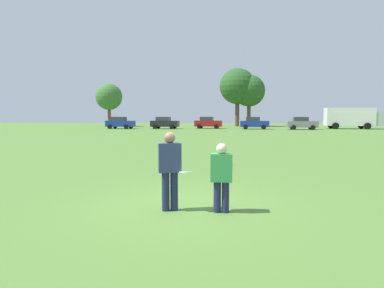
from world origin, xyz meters
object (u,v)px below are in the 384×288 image
parked_car_near_left (120,123)px  parked_car_mid_right (254,123)px  player_defender (222,174)px  traffic_cone (228,160)px  parked_car_mid_left (165,123)px  parked_car_near_right (302,123)px  box_truck (353,117)px  parked_car_center (208,123)px  frisbee (185,172)px  player_thrower (170,167)px

parked_car_near_left → parked_car_mid_right: same height
player_defender → traffic_cone: size_ratio=3.10×
parked_car_mid_left → parked_car_near_right: 20.17m
parked_car_mid_left → box_truck: box_truck is taller
parked_car_near_left → box_truck: bearing=4.6°
traffic_cone → parked_car_mid_right: size_ratio=0.11×
parked_car_near_right → box_truck: size_ratio=0.50×
parked_car_center → box_truck: bearing=1.2°
traffic_cone → parked_car_near_right: 36.45m
traffic_cone → player_defender: bearing=-92.2°
parked_car_near_left → parked_car_mid_right: (20.28, 0.73, 0.00)m
parked_car_near_left → parked_car_mid_left: bearing=4.0°
traffic_cone → parked_car_mid_left: size_ratio=0.11×
parked_car_near_right → box_truck: (8.32, 3.16, 0.83)m
player_defender → parked_car_mid_right: 42.63m
player_defender → frisbee: player_defender is taller
parked_car_center → player_defender: bearing=-87.1°
box_truck → parked_car_near_left: bearing=-175.4°
player_thrower → box_truck: box_truck is taller
parked_car_mid_left → parked_car_near_left: bearing=-176.0°
frisbee → box_truck: 48.97m
parked_car_near_left → parked_car_center: bearing=10.0°
frisbee → parked_car_center: (-1.42, 44.00, 0.06)m
player_defender → parked_car_near_left: bearing=110.4°
player_thrower → parked_car_near_left: bearing=109.1°
player_thrower → parked_car_mid_right: bearing=82.1°
parked_car_mid_left → parked_car_mid_right: 13.49m
frisbee → traffic_cone: size_ratio=0.57×
traffic_cone → box_truck: 42.60m
parked_car_near_right → box_truck: bearing=20.8°
parked_car_mid_right → player_defender: bearing=-96.4°
player_defender → parked_car_mid_right: size_ratio=0.34×
parked_car_center → box_truck: size_ratio=0.50×
parked_car_center → parked_car_near_right: 13.88m
traffic_cone → parked_car_mid_right: bearing=82.8°
traffic_cone → parked_car_mid_left: 36.63m
parked_car_mid_left → parked_car_center: 6.80m
parked_car_mid_left → parked_car_center: bearing=16.0°
parked_car_center → player_thrower: bearing=-88.6°
parked_car_mid_left → player_thrower: bearing=-79.7°
player_thrower → player_defender: player_thrower is taller
parked_car_near_right → box_truck: 8.94m
traffic_cone → parked_car_near_right: (11.17, 34.69, 0.69)m
player_defender → parked_car_mid_left: 43.00m
parked_car_center → parked_car_near_right: (13.62, -2.70, 0.00)m
parked_car_near_left → parked_car_near_right: size_ratio=1.00×
parked_car_near_left → traffic_cone: bearing=-65.8°
player_defender → parked_car_near_right: 42.84m
player_thrower → parked_car_mid_right: (5.87, 42.33, -0.04)m
box_truck → parked_car_center: bearing=-178.8°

